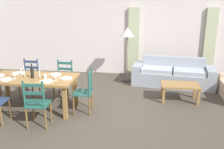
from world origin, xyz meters
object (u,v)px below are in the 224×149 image
object	(u,v)px
coffee_table	(180,87)
dining_chair_far_right	(64,80)
dining_chair_far_left	(30,78)
wine_bottle	(32,73)
couch	(173,75)
coffee_cup_primary	(45,76)
dining_table	(32,81)
dining_chair_head_east	(85,91)
wine_glass_near_left	(14,74)
wine_glass_far_left	(21,70)
dining_chair_near_right	(37,104)
wine_glass_near_right	(55,75)
standing_lamp	(127,35)

from	to	relation	value
coffee_table	dining_chair_far_right	bearing A→B (deg)	-175.64
dining_chair_far_left	wine_bottle	size ratio (longest dim) A/B	3.04
couch	coffee_cup_primary	bearing A→B (deg)	-143.51
dining_table	dining_chair_head_east	world-z (taller)	dining_chair_head_east
dining_table	dining_chair_far_right	size ratio (longest dim) A/B	1.98
dining_chair_far_right	wine_glass_near_left	bearing A→B (deg)	-131.25
dining_chair_far_right	wine_glass_near_left	xyz separation A→B (m)	(-0.78, -0.89, 0.38)
couch	dining_chair_head_east	bearing A→B (deg)	-134.11
wine_glass_far_left	couch	size ratio (longest dim) A/B	0.07
dining_chair_far_left	couch	bearing A→B (deg)	20.69
dining_chair_head_east	wine_glass_near_left	xyz separation A→B (m)	(-1.50, -0.16, 0.38)
dining_chair_far_right	dining_chair_head_east	world-z (taller)	same
dining_chair_near_right	wine_glass_near_right	distance (m)	0.74
wine_glass_near_left	dining_chair_far_right	bearing A→B (deg)	48.75
coffee_table	standing_lamp	world-z (taller)	standing_lamp
wine_glass_far_left	coffee_cup_primary	distance (m)	0.65
standing_lamp	dining_chair_head_east	bearing A→B (deg)	-107.37
wine_bottle	wine_glass_near_left	bearing A→B (deg)	-163.01
coffee_table	dining_chair_near_right	bearing A→B (deg)	-149.26
dining_chair_near_right	dining_chair_head_east	xyz separation A→B (m)	(0.74, 0.77, 0.00)
wine_glass_near_right	coffee_cup_primary	bearing A→B (deg)	155.31
wine_glass_near_left	coffee_table	bearing A→B (deg)	16.91
dining_chair_head_east	coffee_cup_primary	distance (m)	0.92
dining_chair_head_east	coffee_table	bearing A→B (deg)	23.85
dining_chair_head_east	dining_chair_far_right	bearing A→B (deg)	134.79
dining_table	wine_bottle	distance (m)	0.21
dining_table	coffee_cup_primary	xyz separation A→B (m)	(0.31, -0.03, 0.13)
wine_bottle	couch	bearing A→B (deg)	34.36
wine_glass_near_right	wine_glass_far_left	bearing A→B (deg)	162.84
dining_chair_near_right	coffee_cup_primary	size ratio (longest dim) A/B	10.67
dining_table	wine_glass_far_left	xyz separation A→B (m)	(-0.31, 0.12, 0.20)
dining_chair_head_east	couch	world-z (taller)	dining_chair_head_east
coffee_cup_primary	standing_lamp	bearing A→B (deg)	56.03
dining_chair_far_right	wine_glass_near_right	distance (m)	0.97
dining_chair_far_left	couch	world-z (taller)	dining_chair_far_left
wine_glass_near_left	couch	xyz separation A→B (m)	(3.59, 2.32, -0.57)
dining_table	wine_glass_near_left	world-z (taller)	wine_glass_near_left
dining_chair_far_right	standing_lamp	size ratio (longest dim) A/B	0.59
dining_table	dining_chair_far_right	bearing A→B (deg)	57.87
wine_glass_near_left	wine_glass_far_left	xyz separation A→B (m)	(0.01, 0.28, 0.00)
dining_chair_near_right	wine_glass_near_right	bearing A→B (deg)	75.12
coffee_cup_primary	dining_chair_head_east	bearing A→B (deg)	1.98
dining_table	couch	bearing A→B (deg)	33.47
coffee_cup_primary	coffee_table	bearing A→B (deg)	17.97
wine_glass_near_right	wine_glass_far_left	distance (m)	0.95
dining_chair_head_east	coffee_table	size ratio (longest dim) A/B	1.07
dining_chair_far_right	wine_bottle	bearing A→B (deg)	-118.41
dining_chair_far_left	coffee_table	world-z (taller)	dining_chair_far_left
standing_lamp	coffee_table	bearing A→B (deg)	-45.01
wine_bottle	wine_glass_far_left	bearing A→B (deg)	153.83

